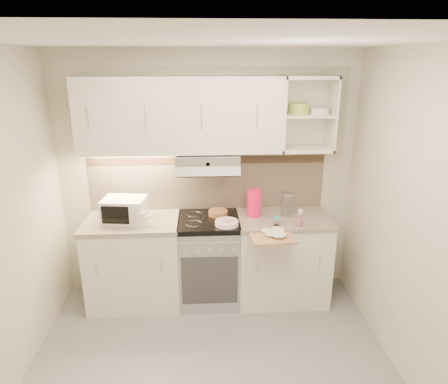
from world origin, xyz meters
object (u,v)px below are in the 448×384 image
object	(u,v)px
microwave	(124,210)
electric_range	(209,259)
plate_stack	(227,223)
glass_jar	(287,204)
watering_can	(140,218)
cutting_board	(272,236)
pink_pitcher	(254,203)
spray_bottle	(299,219)

from	to	relation	value
microwave	electric_range	bearing A→B (deg)	6.49
plate_stack	glass_jar	xyz separation A→B (m)	(0.62, 0.23, 0.10)
watering_can	glass_jar	distance (m)	1.45
electric_range	cutting_board	distance (m)	0.80
cutting_board	electric_range	bearing A→B (deg)	141.03
microwave	glass_jar	xyz separation A→B (m)	(1.60, 0.06, 0.01)
electric_range	pink_pitcher	world-z (taller)	pink_pitcher
microwave	watering_can	bearing A→B (deg)	-30.39
pink_pitcher	glass_jar	bearing A→B (deg)	21.18
electric_range	spray_bottle	xyz separation A→B (m)	(0.85, -0.22, 0.52)
microwave	watering_can	distance (m)	0.21
electric_range	spray_bottle	distance (m)	1.02
pink_pitcher	glass_jar	world-z (taller)	pink_pitcher
microwave	glass_jar	size ratio (longest dim) A/B	1.82
watering_can	spray_bottle	bearing A→B (deg)	-0.17
electric_range	watering_can	bearing A→B (deg)	-169.05
electric_range	microwave	world-z (taller)	microwave
glass_jar	pink_pitcher	bearing A→B (deg)	-178.39
pink_pitcher	cutting_board	world-z (taller)	pink_pitcher
microwave	plate_stack	xyz separation A→B (m)	(0.98, -0.17, -0.09)
electric_range	glass_jar	bearing A→B (deg)	4.48
watering_can	microwave	bearing A→B (deg)	146.36
glass_jar	electric_range	bearing A→B (deg)	-175.52
electric_range	plate_stack	world-z (taller)	plate_stack
electric_range	microwave	bearing A→B (deg)	179.74
glass_jar	spray_bottle	world-z (taller)	glass_jar
plate_stack	pink_pitcher	xyz separation A→B (m)	(0.29, 0.22, 0.12)
electric_range	cutting_board	size ratio (longest dim) A/B	2.31
cutting_board	glass_jar	bearing A→B (deg)	56.86
plate_stack	spray_bottle	xyz separation A→B (m)	(0.68, -0.06, 0.05)
plate_stack	pink_pitcher	bearing A→B (deg)	37.04
electric_range	pink_pitcher	size ratio (longest dim) A/B	3.27
pink_pitcher	spray_bottle	bearing A→B (deg)	-15.06
watering_can	plate_stack	world-z (taller)	watering_can
microwave	plate_stack	size ratio (longest dim) A/B	1.93
plate_stack	spray_bottle	bearing A→B (deg)	-4.75
microwave	plate_stack	distance (m)	1.00
electric_range	watering_can	distance (m)	0.84
electric_range	microwave	xyz separation A→B (m)	(-0.81, 0.00, 0.56)
electric_range	plate_stack	bearing A→B (deg)	-43.86
plate_stack	spray_bottle	world-z (taller)	spray_bottle
watering_can	plate_stack	size ratio (longest dim) A/B	1.13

